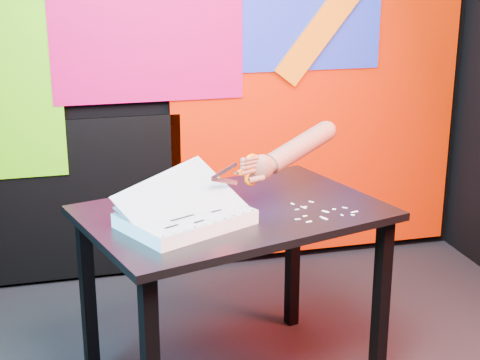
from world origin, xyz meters
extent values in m
cube|color=black|center=(0.00, 1.50, 1.35)|extent=(3.00, 0.01, 2.70)
cube|color=red|center=(0.65, 1.47, 0.85)|extent=(1.60, 0.02, 1.60)
cube|color=#C80650|center=(-0.25, 1.45, 1.35)|extent=(0.95, 0.02, 0.80)
cube|color=black|center=(-0.75, 1.47, 0.45)|extent=(1.30, 0.02, 0.85)
cube|color=black|center=(-0.65, 0.49, 0.36)|extent=(0.06, 0.06, 0.72)
cube|color=black|center=(0.45, 0.17, 0.36)|extent=(0.06, 0.06, 0.72)
cube|color=black|center=(0.29, 0.76, 0.36)|extent=(0.06, 0.06, 0.72)
cube|color=black|center=(-0.10, 0.33, 0.73)|extent=(1.25, 1.00, 0.03)
cube|color=white|center=(-0.30, 0.21, 0.77)|extent=(0.51, 0.46, 0.05)
cube|color=white|center=(-0.30, 0.21, 0.80)|extent=(0.51, 0.46, 0.00)
cube|color=white|center=(-0.30, 0.21, 0.80)|extent=(0.50, 0.43, 0.13)
cube|color=white|center=(-0.31, 0.23, 0.83)|extent=(0.50, 0.41, 0.22)
cylinder|color=black|center=(-0.41, 0.00, 0.80)|extent=(0.01, 0.01, 0.00)
cylinder|color=black|center=(-0.37, 0.02, 0.80)|extent=(0.01, 0.01, 0.00)
cylinder|color=black|center=(-0.33, 0.04, 0.80)|extent=(0.01, 0.01, 0.00)
cylinder|color=black|center=(-0.30, 0.06, 0.80)|extent=(0.01, 0.01, 0.00)
cylinder|color=black|center=(-0.26, 0.08, 0.80)|extent=(0.01, 0.01, 0.00)
cylinder|color=black|center=(-0.22, 0.09, 0.80)|extent=(0.01, 0.01, 0.00)
cylinder|color=black|center=(-0.18, 0.11, 0.80)|extent=(0.01, 0.01, 0.00)
cylinder|color=black|center=(-0.14, 0.13, 0.80)|extent=(0.01, 0.01, 0.00)
cylinder|color=black|center=(-0.11, 0.15, 0.80)|extent=(0.01, 0.01, 0.00)
cylinder|color=black|center=(-0.07, 0.17, 0.80)|extent=(0.01, 0.01, 0.00)
cylinder|color=black|center=(-0.53, 0.26, 0.80)|extent=(0.01, 0.01, 0.00)
cylinder|color=black|center=(-0.50, 0.28, 0.80)|extent=(0.01, 0.01, 0.00)
cylinder|color=black|center=(-0.46, 0.29, 0.80)|extent=(0.01, 0.01, 0.00)
cylinder|color=black|center=(-0.42, 0.31, 0.80)|extent=(0.01, 0.01, 0.00)
cylinder|color=black|center=(-0.38, 0.33, 0.80)|extent=(0.01, 0.01, 0.00)
cylinder|color=black|center=(-0.34, 0.35, 0.80)|extent=(0.01, 0.01, 0.00)
cylinder|color=black|center=(-0.31, 0.37, 0.80)|extent=(0.01, 0.01, 0.00)
cylinder|color=black|center=(-0.27, 0.39, 0.80)|extent=(0.01, 0.01, 0.00)
cylinder|color=black|center=(-0.23, 0.41, 0.80)|extent=(0.01, 0.01, 0.00)
cylinder|color=black|center=(-0.19, 0.42, 0.80)|extent=(0.01, 0.01, 0.00)
cube|color=black|center=(-0.41, 0.22, 0.80)|extent=(0.07, 0.04, 0.00)
cube|color=black|center=(-0.30, 0.25, 0.80)|extent=(0.05, 0.03, 0.00)
cube|color=black|center=(-0.32, 0.15, 0.80)|extent=(0.09, 0.05, 0.00)
cube|color=black|center=(-0.19, 0.19, 0.80)|extent=(0.04, 0.03, 0.00)
cube|color=black|center=(-0.37, 0.08, 0.80)|extent=(0.05, 0.03, 0.00)
cube|color=black|center=(-0.29, 0.32, 0.80)|extent=(0.06, 0.04, 0.00)
cube|color=black|center=(-0.27, 0.10, 0.80)|extent=(0.04, 0.03, 0.00)
cube|color=silver|center=(-0.14, 0.28, 0.92)|extent=(0.11, 0.05, 0.05)
cube|color=silver|center=(-0.14, 0.28, 0.88)|extent=(0.11, 0.05, 0.05)
cylinder|color=silver|center=(-0.09, 0.30, 0.90)|extent=(0.02, 0.01, 0.01)
cube|color=#F76C00|center=(-0.07, 0.31, 0.89)|extent=(0.04, 0.03, 0.02)
cube|color=#F76C00|center=(-0.07, 0.31, 0.91)|extent=(0.04, 0.03, 0.02)
torus|color=#F76C00|center=(-0.03, 0.33, 0.93)|extent=(0.06, 0.04, 0.06)
torus|color=#F76C00|center=(-0.03, 0.33, 0.87)|extent=(0.06, 0.04, 0.06)
ellipsoid|color=brown|center=(0.02, 0.35, 0.90)|extent=(0.10, 0.06, 0.10)
cylinder|color=brown|center=(-0.03, 0.33, 0.90)|extent=(0.08, 0.05, 0.02)
cylinder|color=brown|center=(-0.03, 0.33, 0.91)|extent=(0.07, 0.05, 0.02)
cylinder|color=brown|center=(-0.03, 0.33, 0.93)|extent=(0.07, 0.04, 0.02)
cylinder|color=brown|center=(-0.03, 0.33, 0.94)|extent=(0.06, 0.04, 0.02)
cylinder|color=brown|center=(-0.01, 0.33, 0.86)|extent=(0.06, 0.03, 0.03)
cylinder|color=brown|center=(0.06, 0.37, 0.90)|extent=(0.08, 0.08, 0.07)
cylinder|color=brown|center=(0.19, 0.43, 0.95)|extent=(0.32, 0.20, 0.17)
sphere|color=brown|center=(0.32, 0.49, 0.99)|extent=(0.08, 0.08, 0.08)
cube|color=white|center=(0.21, 0.34, 0.75)|extent=(0.02, 0.02, 0.00)
cube|color=white|center=(0.10, 0.17, 0.75)|extent=(0.02, 0.01, 0.00)
cube|color=white|center=(0.31, 0.16, 0.75)|extent=(0.01, 0.01, 0.00)
cube|color=white|center=(0.16, 0.29, 0.75)|extent=(0.02, 0.03, 0.00)
cube|color=white|center=(0.14, 0.20, 0.75)|extent=(0.02, 0.01, 0.00)
cube|color=white|center=(0.31, 0.24, 0.75)|extent=(0.02, 0.02, 0.00)
cube|color=white|center=(0.17, 0.29, 0.75)|extent=(0.01, 0.01, 0.00)
cube|color=white|center=(0.20, 0.17, 0.75)|extent=(0.02, 0.02, 0.00)
cube|color=white|center=(0.20, 0.15, 0.75)|extent=(0.02, 0.02, 0.00)
cube|color=white|center=(0.13, 0.27, 0.75)|extent=(0.02, 0.01, 0.00)
cube|color=white|center=(0.14, 0.34, 0.75)|extent=(0.01, 0.02, 0.00)
cube|color=white|center=(0.23, 0.22, 0.75)|extent=(0.02, 0.03, 0.00)
cube|color=white|center=(0.13, 0.14, 0.75)|extent=(0.02, 0.01, 0.00)
cube|color=white|center=(0.27, 0.17, 0.75)|extent=(0.01, 0.01, 0.00)
cube|color=white|center=(0.33, 0.19, 0.75)|extent=(0.03, 0.02, 0.00)
cube|color=white|center=(0.27, 0.24, 0.75)|extent=(0.02, 0.02, 0.00)
camera|label=1|loc=(-0.72, -2.18, 1.68)|focal=55.00mm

